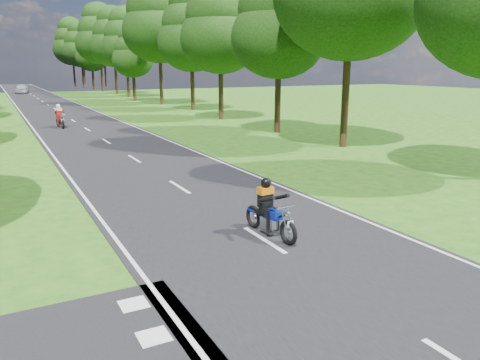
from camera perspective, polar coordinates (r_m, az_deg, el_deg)
ground at (r=10.36m, az=8.72°, el=-10.83°), size 160.00×160.00×0.00m
main_road at (r=57.95m, az=-22.37°, el=8.47°), size 7.00×140.00×0.02m
road_markings at (r=56.08m, az=-22.30°, el=8.35°), size 7.40×140.00×0.01m
treeline at (r=68.07m, az=-22.70°, el=16.04°), size 40.00×115.35×14.78m
rider_near_blue at (r=11.94m, az=3.71°, el=-3.40°), size 0.76×1.85×1.50m
rider_far_red at (r=35.83m, az=-21.13°, el=7.30°), size 0.80×2.03×1.65m
distant_car at (r=84.22m, az=-25.06°, el=10.06°), size 2.53×4.67×1.51m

